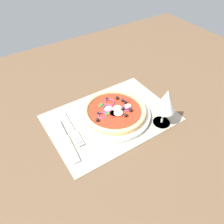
{
  "coord_description": "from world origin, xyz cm",
  "views": [
    {
      "loc": [
        32.78,
        50.88,
        59.66
      ],
      "look_at": [
        -0.56,
        0.0,
        2.74
      ],
      "focal_mm": 35.98,
      "sensor_mm": 36.0,
      "label": 1
    }
  ],
  "objects": [
    {
      "name": "plate",
      "position": [
        -1.85,
        -0.37,
        1.07
      ],
      "size": [
        26.73,
        26.73,
        1.34
      ],
      "primitive_type": "cylinder",
      "color": "white",
      "rests_on": "placemat"
    },
    {
      "name": "ground_plane",
      "position": [
        0.0,
        0.0,
        -1.2
      ],
      "size": [
        190.0,
        140.0,
        2.4
      ],
      "primitive_type": "cube",
      "color": "brown"
    },
    {
      "name": "knife",
      "position": [
        18.7,
        1.6,
        0.65
      ],
      "size": [
        3.71,
        20.06,
        0.62
      ],
      "rotation": [
        0.0,
        0.0,
        1.47
      ],
      "color": "silver",
      "rests_on": "placemat"
    },
    {
      "name": "placemat",
      "position": [
        0.0,
        0.0,
        0.2
      ],
      "size": [
        46.25,
        32.45,
        0.4
      ],
      "primitive_type": "cube",
      "color": "gray",
      "rests_on": "ground_plane"
    },
    {
      "name": "pizza",
      "position": [
        -1.88,
        -0.36,
        2.83
      ],
      "size": [
        23.87,
        23.87,
        2.64
      ],
      "color": "tan",
      "rests_on": "plate"
    },
    {
      "name": "fork",
      "position": [
        14.93,
        -1.59,
        0.62
      ],
      "size": [
        2.93,
        18.06,
        0.44
      ],
      "rotation": [
        0.0,
        0.0,
        1.49
      ],
      "color": "silver",
      "rests_on": "placemat"
    },
    {
      "name": "wine_glass",
      "position": [
        -14.33,
        12.42,
        10.15
      ],
      "size": [
        7.2,
        7.2,
        14.9
      ],
      "color": "silver",
      "rests_on": "ground_plane"
    }
  ]
}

